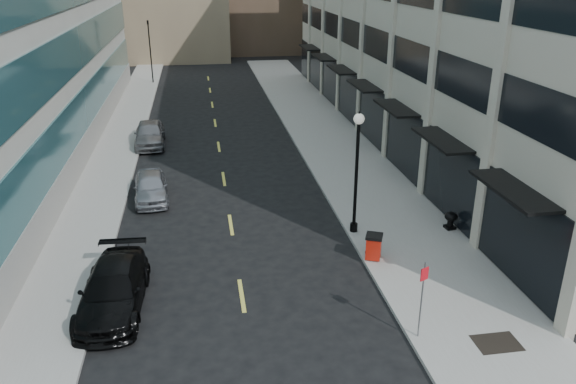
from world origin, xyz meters
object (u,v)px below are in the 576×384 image
object	(u,v)px
urn_planter	(451,219)
sign_post	(423,290)
car_silver_sedan	(151,187)
car_grey_sedan	(150,134)
car_black_pickup	(113,289)
lamppost	(357,163)
traffic_signal	(148,24)
trash_bin	(374,246)

from	to	relation	value
urn_planter	sign_post	bearing A→B (deg)	-120.76
car_silver_sedan	car_grey_sedan	xyz separation A→B (m)	(-0.66, 9.39, 0.11)
sign_post	car_black_pickup	bearing A→B (deg)	136.17
car_black_pickup	car_grey_sedan	world-z (taller)	car_grey_sedan
lamppost	car_grey_sedan	bearing A→B (deg)	123.24
lamppost	sign_post	xyz separation A→B (m)	(-0.00, -7.66, -1.50)
traffic_signal	car_grey_sedan	size ratio (longest dim) A/B	1.48
trash_bin	sign_post	world-z (taller)	sign_post
car_black_pickup	sign_post	world-z (taller)	sign_post
traffic_signal	car_black_pickup	bearing A→B (deg)	-88.42
traffic_signal	car_grey_sedan	world-z (taller)	traffic_signal
car_silver_sedan	sign_post	xyz separation A→B (m)	(9.05, -13.09, 1.14)
urn_planter	car_silver_sedan	bearing A→B (deg)	156.27
car_silver_sedan	urn_planter	bearing A→B (deg)	-28.35
car_silver_sedan	car_grey_sedan	bearing A→B (deg)	89.39
traffic_signal	car_black_pickup	distance (m)	40.40
car_silver_sedan	urn_planter	world-z (taller)	car_silver_sedan
sign_post	car_grey_sedan	bearing A→B (deg)	88.90
car_grey_sedan	urn_planter	distance (m)	20.71
car_grey_sedan	lamppost	distance (m)	17.90
car_black_pickup	trash_bin	world-z (taller)	car_black_pickup
car_grey_sedan	urn_planter	world-z (taller)	car_grey_sedan
car_black_pickup	lamppost	xyz separation A→B (m)	(9.69, 4.26, 2.60)
lamppost	sign_post	distance (m)	7.81
car_silver_sedan	traffic_signal	bearing A→B (deg)	88.67
traffic_signal	urn_planter	world-z (taller)	traffic_signal
traffic_signal	car_black_pickup	world-z (taller)	traffic_signal
car_black_pickup	urn_planter	distance (m)	14.50
traffic_signal	urn_planter	xyz separation A→B (m)	(15.10, -36.25, -5.09)
car_silver_sedan	lamppost	xyz separation A→B (m)	(9.05, -5.43, 2.64)
car_black_pickup	sign_post	bearing A→B (deg)	-16.66
traffic_signal	trash_bin	xyz separation A→B (m)	(10.90, -38.37, -5.00)
trash_bin	lamppost	bearing A→B (deg)	115.58
car_silver_sedan	car_grey_sedan	distance (m)	9.41
car_silver_sedan	sign_post	world-z (taller)	sign_post
car_silver_sedan	trash_bin	bearing A→B (deg)	-45.71
car_grey_sedan	lamppost	bearing A→B (deg)	-58.85
car_black_pickup	car_grey_sedan	distance (m)	19.07
sign_post	urn_planter	xyz separation A→B (m)	(4.30, 7.22, -1.21)
car_silver_sedan	trash_bin	xyz separation A→B (m)	(9.15, -7.98, 0.02)
sign_post	urn_planter	world-z (taller)	sign_post
lamppost	sign_post	size ratio (longest dim) A/B	2.05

